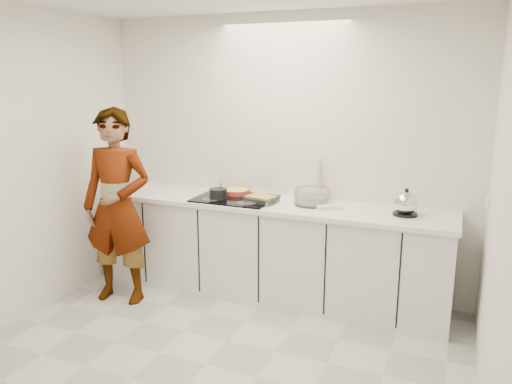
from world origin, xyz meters
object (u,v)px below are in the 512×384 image
at_px(cook, 117,207).
at_px(mixing_bowl, 312,197).
at_px(hob, 235,198).
at_px(baking_dish, 261,198).
at_px(saucepan, 218,193).
at_px(kettle, 406,204).
at_px(utensil_crock, 320,193).
at_px(tart_dish, 237,191).

bearing_deg(cook, mixing_bowl, 12.63).
bearing_deg(hob, baking_dish, -7.79).
xyz_separation_m(saucepan, cook, (-0.77, -0.49, -0.09)).
distance_m(baking_dish, cook, 1.30).
relative_size(baking_dish, kettle, 1.17).
bearing_deg(cook, hob, 23.18).
distance_m(mixing_bowl, utensil_crock, 0.21).
height_order(baking_dish, utensil_crock, utensil_crock).
bearing_deg(kettle, utensil_crock, 162.48).
height_order(tart_dish, baking_dish, baking_dish).
height_order(saucepan, cook, cook).
bearing_deg(hob, saucepan, -147.73).
relative_size(mixing_bowl, kettle, 1.27).
distance_m(hob, cook, 1.07).
distance_m(hob, baking_dish, 0.29).
bearing_deg(hob, utensil_crock, 21.34).
relative_size(mixing_bowl, cook, 0.19).
relative_size(hob, cook, 0.41).
xyz_separation_m(mixing_bowl, utensil_crock, (0.02, 0.21, -0.00)).
height_order(hob, kettle, kettle).
xyz_separation_m(kettle, utensil_crock, (-0.80, 0.25, -0.03)).
bearing_deg(mixing_bowl, saucepan, -169.13).
bearing_deg(mixing_bowl, tart_dish, 174.40).
xyz_separation_m(tart_dish, baking_dish, (0.34, -0.19, 0.00)).
bearing_deg(baking_dish, mixing_bowl, 15.17).
xyz_separation_m(saucepan, utensil_crock, (0.87, 0.37, 0.01)).
xyz_separation_m(saucepan, kettle, (1.66, 0.12, 0.04)).
bearing_deg(baking_dish, tart_dish, 150.11).
height_order(hob, tart_dish, tart_dish).
relative_size(tart_dish, saucepan, 1.65).
bearing_deg(mixing_bowl, baking_dish, -164.83).
bearing_deg(cook, tart_dish, 31.42).
xyz_separation_m(utensil_crock, cook, (-1.63, -0.86, -0.09)).
height_order(baking_dish, kettle, kettle).
bearing_deg(utensil_crock, cook, -152.16).
bearing_deg(tart_dish, baking_dish, -29.89).
distance_m(saucepan, utensil_crock, 0.94).
distance_m(saucepan, mixing_bowl, 0.87).
bearing_deg(utensil_crock, mixing_bowl, -94.91).
bearing_deg(saucepan, tart_dish, 71.91).
relative_size(kettle, cook, 0.15).
distance_m(kettle, cook, 2.51).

